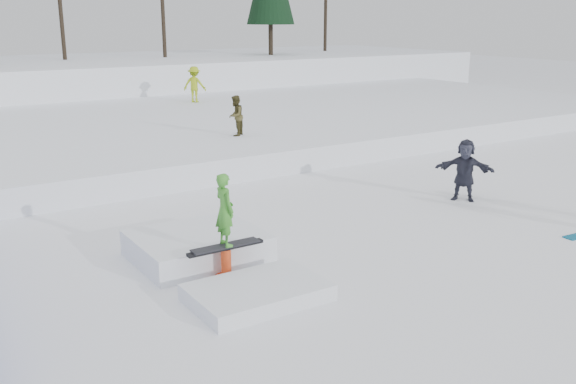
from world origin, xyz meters
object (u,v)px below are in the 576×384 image
spectator_dark (465,170)px  walker_ygreen (195,84)px  jib_rail_feature (213,255)px  walker_olive (236,116)px

spectator_dark → walker_ygreen: bearing=142.2°
jib_rail_feature → spectator_dark: bearing=5.3°
walker_ygreen → spectator_dark: 17.60m
spectator_dark → walker_olive: bearing=159.9°
jib_rail_feature → walker_ygreen: bearing=65.9°
walker_olive → walker_ygreen: size_ratio=0.82×
walker_olive → walker_ygreen: walker_ygreen is taller
walker_ygreen → spectator_dark: (-0.08, -17.58, -0.82)m
walker_ygreen → spectator_dark: walker_ygreen is taller
walker_olive → spectator_dark: 8.77m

